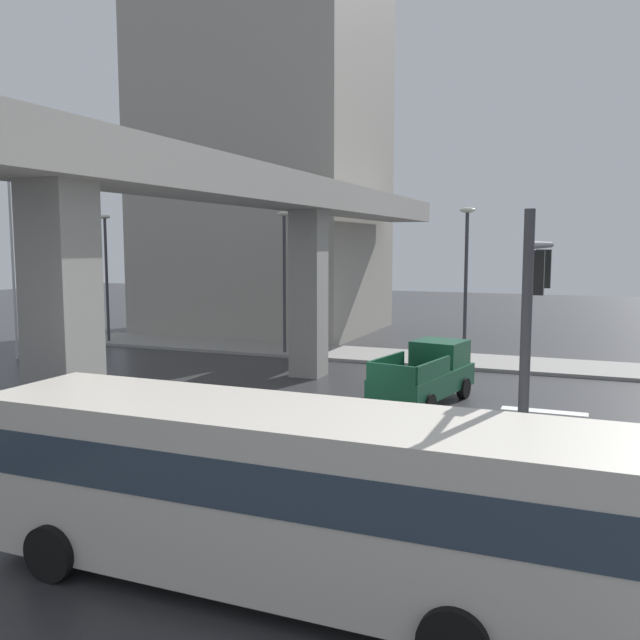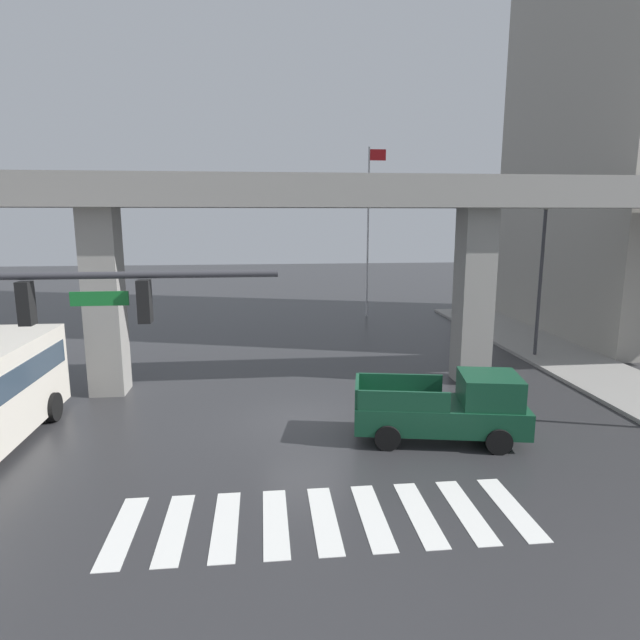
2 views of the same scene
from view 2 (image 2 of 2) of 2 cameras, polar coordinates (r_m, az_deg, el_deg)
The scene contains 9 objects.
ground_plane at distance 18.32m, azimuth -1.72°, elevation -10.60°, with size 120.00×120.00×0.00m, color #2D2D30.
crosswalk_stripes at distance 12.97m, azimuth 0.47°, elevation -20.26°, with size 9.35×2.80×0.01m.
elevated_overpass at distance 20.86m, azimuth -2.66°, elevation 11.84°, with size 48.39×2.55×8.23m.
sidewalk_east at distance 24.64m, azimuth 29.61°, elevation -6.19°, with size 4.00×36.00×0.15m, color gray.
pickup_truck at distance 17.02m, azimuth 13.50°, elevation -9.07°, with size 5.37×2.84×2.08m.
traffic_signal_mast at distance 11.81m, azimuth -27.82°, elevation -1.79°, with size 6.49×0.32×6.20m.
street_lamp_mid_block at distance 27.42m, azimuth 22.34°, elevation 5.59°, with size 0.44×0.70×7.24m.
street_lamp_far_north at distance 37.44m, azimuth 14.34°, elevation 7.28°, with size 0.44×0.70×7.24m.
flagpole at distance 36.41m, azimuth 5.23°, elevation 10.32°, with size 1.16×0.12×11.10m.
Camera 2 is at (-1.29, -17.00, 6.72)m, focal length 30.35 mm.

